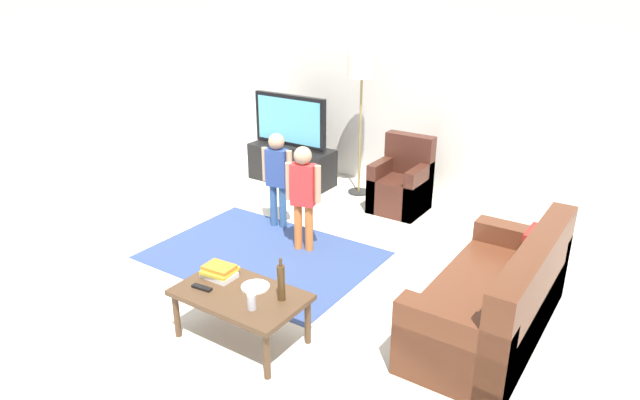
% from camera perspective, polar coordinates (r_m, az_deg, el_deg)
% --- Properties ---
extents(ground, '(7.80, 7.80, 0.00)m').
position_cam_1_polar(ground, '(5.25, -3.69, -8.64)').
color(ground, beige).
extents(wall_back, '(6.00, 0.12, 2.70)m').
position_cam_1_polar(wall_back, '(7.25, 10.81, 11.06)').
color(wall_back, silver).
rests_on(wall_back, ground).
extents(wall_left, '(0.12, 6.00, 2.70)m').
position_cam_1_polar(wall_left, '(6.92, -24.42, 9.02)').
color(wall_left, silver).
rests_on(wall_left, ground).
extents(area_rug, '(2.20, 1.60, 0.01)m').
position_cam_1_polar(area_rug, '(5.79, -5.78, -5.56)').
color(area_rug, '#33477A').
rests_on(area_rug, ground).
extents(tv_stand, '(1.20, 0.44, 0.50)m').
position_cam_1_polar(tv_stand, '(7.71, -2.88, 3.57)').
color(tv_stand, black).
rests_on(tv_stand, ground).
extents(tv, '(1.10, 0.28, 0.71)m').
position_cam_1_polar(tv, '(7.53, -3.06, 7.89)').
color(tv, black).
rests_on(tv, tv_stand).
extents(couch, '(0.80, 1.80, 0.86)m').
position_cam_1_polar(couch, '(4.67, 17.73, -9.82)').
color(couch, brown).
rests_on(couch, ground).
extents(armchair, '(0.60, 0.60, 0.90)m').
position_cam_1_polar(armchair, '(6.84, 8.31, 1.42)').
color(armchair, '#472319').
rests_on(armchair, ground).
extents(floor_lamp, '(0.36, 0.36, 1.78)m').
position_cam_1_polar(floor_lamp, '(7.01, 4.25, 12.63)').
color(floor_lamp, '#262626').
rests_on(floor_lamp, ground).
extents(child_near_tv, '(0.36, 0.17, 1.08)m').
position_cam_1_polar(child_near_tv, '(6.20, -4.35, 2.88)').
color(child_near_tv, '#33598C').
rests_on(child_near_tv, ground).
extents(child_center, '(0.36, 0.19, 1.11)m').
position_cam_1_polar(child_center, '(5.63, -1.72, 1.10)').
color(child_center, orange).
rests_on(child_center, ground).
extents(coffee_table, '(1.00, 0.60, 0.42)m').
position_cam_1_polar(coffee_table, '(4.39, -8.06, -9.81)').
color(coffee_table, '#513823').
rests_on(coffee_table, ground).
extents(book_stack, '(0.26, 0.24, 0.10)m').
position_cam_1_polar(book_stack, '(4.58, -10.15, -7.14)').
color(book_stack, white).
rests_on(book_stack, coffee_table).
extents(bottle, '(0.06, 0.06, 0.34)m').
position_cam_1_polar(bottle, '(4.18, -3.95, -8.30)').
color(bottle, '#4C3319').
rests_on(bottle, coffee_table).
extents(tv_remote, '(0.17, 0.06, 0.02)m').
position_cam_1_polar(tv_remote, '(4.46, -11.86, -8.67)').
color(tv_remote, black).
rests_on(tv_remote, coffee_table).
extents(soda_can, '(0.07, 0.07, 0.12)m').
position_cam_1_polar(soda_can, '(4.13, -6.93, -10.17)').
color(soda_can, silver).
rests_on(soda_can, coffee_table).
extents(plate, '(0.22, 0.22, 0.02)m').
position_cam_1_polar(plate, '(4.41, -6.56, -8.72)').
color(plate, white).
rests_on(plate, coffee_table).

